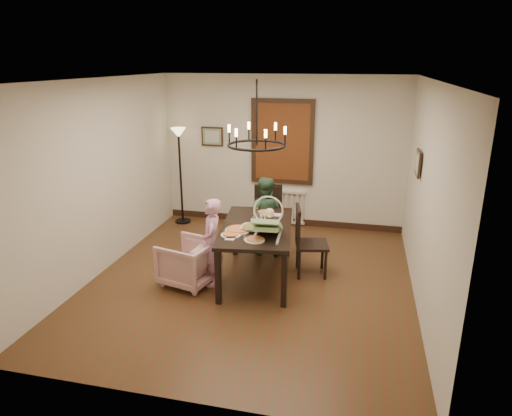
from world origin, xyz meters
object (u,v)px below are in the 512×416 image
at_px(chair_far, 268,218).
at_px(drinking_glass, 257,218).
at_px(chair_right, 312,241).
at_px(baby_bouncer, 267,223).
at_px(seated_man, 264,222).
at_px(elderly_woman, 212,250).
at_px(armchair, 188,262).
at_px(floor_lamp, 181,177).
at_px(dining_table, 257,231).

distance_m(chair_far, drinking_glass, 1.07).
distance_m(chair_right, baby_bouncer, 0.98).
xyz_separation_m(chair_right, baby_bouncer, (-0.53, -0.68, 0.47)).
height_order(chair_right, seated_man, seated_man).
bearing_deg(seated_man, drinking_glass, 91.38).
xyz_separation_m(chair_far, elderly_woman, (-0.50, -1.44, -0.01)).
bearing_deg(armchair, chair_far, 165.41).
height_order(chair_right, elderly_woman, chair_right).
distance_m(seated_man, baby_bouncer, 1.39).
xyz_separation_m(seated_man, floor_lamp, (-1.87, 1.11, 0.37)).
distance_m(chair_far, baby_bouncer, 1.59).
relative_size(armchair, seated_man, 0.66).
bearing_deg(baby_bouncer, elderly_woman, 172.35).
bearing_deg(baby_bouncer, armchair, 176.59).
bearing_deg(baby_bouncer, chair_far, 97.23).
height_order(chair_far, floor_lamp, floor_lamp).
bearing_deg(floor_lamp, seated_man, -30.76).
relative_size(seated_man, drinking_glass, 6.83).
xyz_separation_m(armchair, floor_lamp, (-1.05, 2.40, 0.58)).
bearing_deg(elderly_woman, floor_lamp, -163.21).
xyz_separation_m(chair_right, floor_lamp, (-2.71, 1.71, 0.37)).
height_order(armchair, seated_man, seated_man).
bearing_deg(seated_man, floor_lamp, -34.10).
distance_m(seated_man, floor_lamp, 2.20).
bearing_deg(chair_far, chair_right, -54.50).
height_order(dining_table, floor_lamp, floor_lamp).
height_order(dining_table, baby_bouncer, baby_bouncer).
relative_size(drinking_glass, floor_lamp, 0.09).
bearing_deg(elderly_woman, seated_man, 144.71).
relative_size(chair_right, drinking_glass, 6.72).
relative_size(dining_table, baby_bouncer, 3.17).
height_order(dining_table, elderly_woman, elderly_woman).
relative_size(armchair, drinking_glass, 4.52).
height_order(armchair, drinking_glass, drinking_glass).
distance_m(chair_right, elderly_woman, 1.46).
bearing_deg(chair_far, baby_bouncer, -88.58).
relative_size(chair_far, drinking_glass, 6.81).
distance_m(dining_table, armchair, 1.06).
height_order(armchair, elderly_woman, elderly_woman).
height_order(chair_far, chair_right, chair_far).
xyz_separation_m(elderly_woman, seated_man, (0.48, 1.22, 0.01)).
height_order(chair_right, baby_bouncer, baby_bouncer).
height_order(chair_right, floor_lamp, floor_lamp).
xyz_separation_m(dining_table, chair_far, (-0.07, 1.12, -0.19)).
bearing_deg(chair_right, armchair, 100.82).
bearing_deg(chair_right, baby_bouncer, 130.32).
distance_m(armchair, drinking_glass, 1.15).
xyz_separation_m(elderly_woman, drinking_glass, (0.55, 0.43, 0.36)).
distance_m(elderly_woman, floor_lamp, 2.74).
bearing_deg(elderly_woman, armchair, -93.17).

